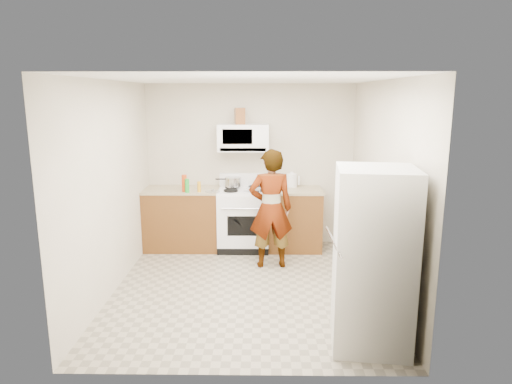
{
  "coord_description": "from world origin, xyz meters",
  "views": [
    {
      "loc": [
        0.18,
        -5.26,
        2.33
      ],
      "look_at": [
        0.1,
        0.55,
        1.09
      ],
      "focal_mm": 32.0,
      "sensor_mm": 36.0,
      "label": 1
    }
  ],
  "objects_px": {
    "gas_range": "(243,218)",
    "person": "(271,209)",
    "saucepan": "(233,182)",
    "microwave": "(243,138)",
    "kettle": "(292,180)",
    "fridge": "(373,259)"
  },
  "relations": [
    {
      "from": "kettle",
      "to": "saucepan",
      "type": "xyz_separation_m",
      "value": [
        -0.9,
        -0.07,
        -0.01
      ]
    },
    {
      "from": "gas_range",
      "to": "person",
      "type": "bearing_deg",
      "value": -61.57
    },
    {
      "from": "fridge",
      "to": "kettle",
      "type": "relative_size",
      "value": 8.49
    },
    {
      "from": "fridge",
      "to": "saucepan",
      "type": "relative_size",
      "value": 6.94
    },
    {
      "from": "fridge",
      "to": "person",
      "type": "bearing_deg",
      "value": 120.76
    },
    {
      "from": "gas_range",
      "to": "fridge",
      "type": "xyz_separation_m",
      "value": [
        1.31,
        -2.75,
        0.36
      ]
    },
    {
      "from": "kettle",
      "to": "saucepan",
      "type": "height_order",
      "value": "kettle"
    },
    {
      "from": "gas_range",
      "to": "kettle",
      "type": "relative_size",
      "value": 5.64
    },
    {
      "from": "gas_range",
      "to": "fridge",
      "type": "bearing_deg",
      "value": -64.52
    },
    {
      "from": "saucepan",
      "to": "person",
      "type": "bearing_deg",
      "value": -56.71
    },
    {
      "from": "saucepan",
      "to": "gas_range",
      "type": "bearing_deg",
      "value": -35.84
    },
    {
      "from": "microwave",
      "to": "fridge",
      "type": "height_order",
      "value": "microwave"
    },
    {
      "from": "person",
      "to": "fridge",
      "type": "height_order",
      "value": "fridge"
    },
    {
      "from": "fridge",
      "to": "kettle",
      "type": "bearing_deg",
      "value": 107.33
    },
    {
      "from": "gas_range",
      "to": "microwave",
      "type": "bearing_deg",
      "value": 90.0
    },
    {
      "from": "microwave",
      "to": "person",
      "type": "distance_m",
      "value": 1.3
    },
    {
      "from": "fridge",
      "to": "kettle",
      "type": "height_order",
      "value": "fridge"
    },
    {
      "from": "person",
      "to": "saucepan",
      "type": "distance_m",
      "value": 1.05
    },
    {
      "from": "saucepan",
      "to": "microwave",
      "type": "bearing_deg",
      "value": 3.54
    },
    {
      "from": "microwave",
      "to": "person",
      "type": "bearing_deg",
      "value": -65.2
    },
    {
      "from": "fridge",
      "to": "kettle",
      "type": "distance_m",
      "value": 3.0
    },
    {
      "from": "gas_range",
      "to": "kettle",
      "type": "height_order",
      "value": "kettle"
    }
  ]
}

